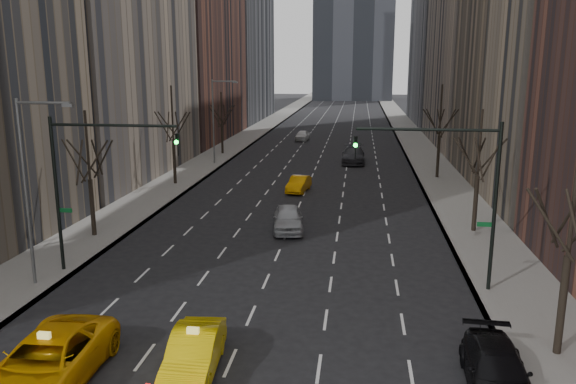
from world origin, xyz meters
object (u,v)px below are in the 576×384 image
(taxi_suv, at_px, (47,362))
(parked_suv_black, at_px, (496,371))
(silver_sedan_ahead, at_px, (288,218))
(taxi_sedan, at_px, (194,353))

(taxi_suv, distance_m, parked_suv_black, 15.04)
(taxi_suv, bearing_deg, silver_sedan_ahead, 71.65)
(taxi_sedan, height_order, parked_suv_black, taxi_sedan)
(taxi_suv, height_order, taxi_sedan, taxi_suv)
(taxi_sedan, relative_size, parked_suv_black, 0.93)
(taxi_suv, xyz_separation_m, taxi_sedan, (4.65, 1.42, -0.12))
(silver_sedan_ahead, height_order, parked_suv_black, silver_sedan_ahead)
(parked_suv_black, bearing_deg, taxi_sedan, -175.83)
(taxi_sedan, bearing_deg, parked_suv_black, -3.24)
(taxi_suv, height_order, parked_suv_black, taxi_suv)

